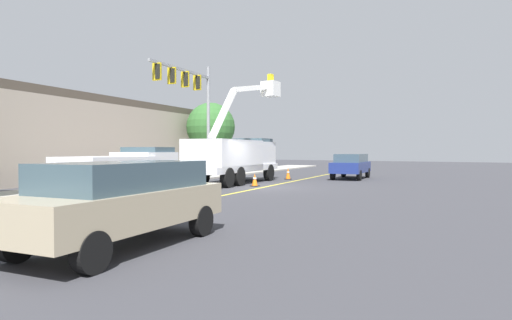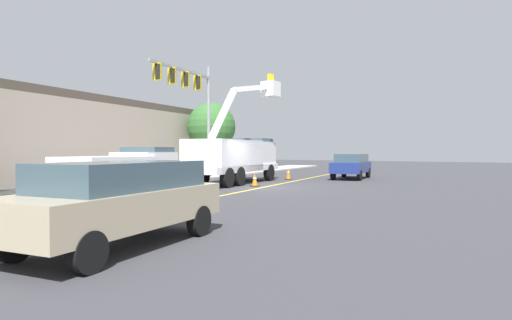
{
  "view_description": "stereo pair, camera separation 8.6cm",
  "coord_description": "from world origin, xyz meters",
  "px_view_note": "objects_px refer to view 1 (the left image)",
  "views": [
    {
      "loc": [
        -18.81,
        -11.76,
        1.91
      ],
      "look_at": [
        0.93,
        1.03,
        1.4
      ],
      "focal_mm": 30.0,
      "sensor_mm": 36.0,
      "label": 1
    },
    {
      "loc": [
        -18.76,
        -11.83,
        1.91
      ],
      "look_at": [
        0.93,
        1.03,
        1.4
      ],
      "focal_mm": 30.0,
      "sensor_mm": 36.0,
      "label": 2
    }
  ],
  "objects_px": {
    "service_pickup_truck": "(124,171)",
    "traffic_cone_leading": "(101,200)",
    "trailing_sedan": "(123,198)",
    "traffic_signal_mast": "(191,94)",
    "utility_bucket_truck": "(235,156)",
    "traffic_cone_mid_rear": "(255,180)",
    "passing_minivan": "(351,164)",
    "traffic_cone_trailing": "(288,174)",
    "traffic_cone_mid_front": "(197,187)"
  },
  "relations": [
    {
      "from": "traffic_signal_mast",
      "to": "trailing_sedan",
      "type": "bearing_deg",
      "value": -142.44
    },
    {
      "from": "traffic_cone_mid_front",
      "to": "traffic_cone_mid_rear",
      "type": "relative_size",
      "value": 1.22
    },
    {
      "from": "utility_bucket_truck",
      "to": "traffic_cone_leading",
      "type": "distance_m",
      "value": 12.85
    },
    {
      "from": "passing_minivan",
      "to": "traffic_cone_trailing",
      "type": "height_order",
      "value": "passing_minivan"
    },
    {
      "from": "service_pickup_truck",
      "to": "passing_minivan",
      "type": "distance_m",
      "value": 17.14
    },
    {
      "from": "traffic_cone_mid_front",
      "to": "traffic_cone_trailing",
      "type": "bearing_deg",
      "value": 10.5
    },
    {
      "from": "service_pickup_truck",
      "to": "traffic_cone_leading",
      "type": "relative_size",
      "value": 6.64
    },
    {
      "from": "utility_bucket_truck",
      "to": "trailing_sedan",
      "type": "xyz_separation_m",
      "value": [
        -14.75,
        -7.9,
        -0.63
      ]
    },
    {
      "from": "traffic_cone_mid_front",
      "to": "service_pickup_truck",
      "type": "bearing_deg",
      "value": 141.75
    },
    {
      "from": "trailing_sedan",
      "to": "traffic_cone_mid_rear",
      "type": "distance_m",
      "value": 14.67
    },
    {
      "from": "service_pickup_truck",
      "to": "trailing_sedan",
      "type": "bearing_deg",
      "value": -130.05
    },
    {
      "from": "traffic_cone_leading",
      "to": "traffic_cone_trailing",
      "type": "relative_size",
      "value": 1.13
    },
    {
      "from": "traffic_cone_leading",
      "to": "traffic_signal_mast",
      "type": "height_order",
      "value": "traffic_signal_mast"
    },
    {
      "from": "traffic_cone_mid_front",
      "to": "traffic_cone_mid_rear",
      "type": "xyz_separation_m",
      "value": [
        5.84,
        1.01,
        -0.08
      ]
    },
    {
      "from": "traffic_cone_mid_front",
      "to": "traffic_cone_mid_rear",
      "type": "bearing_deg",
      "value": 9.76
    },
    {
      "from": "utility_bucket_truck",
      "to": "passing_minivan",
      "type": "distance_m",
      "value": 8.74
    },
    {
      "from": "trailing_sedan",
      "to": "traffic_signal_mast",
      "type": "distance_m",
      "value": 19.89
    },
    {
      "from": "utility_bucket_truck",
      "to": "traffic_cone_mid_front",
      "type": "bearing_deg",
      "value": -155.51
    },
    {
      "from": "traffic_cone_leading",
      "to": "traffic_signal_mast",
      "type": "bearing_deg",
      "value": 31.21
    },
    {
      "from": "traffic_cone_trailing",
      "to": "trailing_sedan",
      "type": "bearing_deg",
      "value": -160.55
    },
    {
      "from": "utility_bucket_truck",
      "to": "traffic_signal_mast",
      "type": "relative_size",
      "value": 1.1
    },
    {
      "from": "utility_bucket_truck",
      "to": "traffic_signal_mast",
      "type": "xyz_separation_m",
      "value": [
        0.59,
        3.89,
        3.98
      ]
    },
    {
      "from": "passing_minivan",
      "to": "traffic_cone_leading",
      "type": "xyz_separation_m",
      "value": [
        -19.76,
        0.49,
        -0.54
      ]
    },
    {
      "from": "utility_bucket_truck",
      "to": "passing_minivan",
      "type": "height_order",
      "value": "utility_bucket_truck"
    },
    {
      "from": "traffic_cone_leading",
      "to": "trailing_sedan",
      "type": "bearing_deg",
      "value": -122.21
    },
    {
      "from": "utility_bucket_truck",
      "to": "service_pickup_truck",
      "type": "xyz_separation_m",
      "value": [
        -9.34,
        -1.46,
        -0.49
      ]
    },
    {
      "from": "trailing_sedan",
      "to": "traffic_cone_leading",
      "type": "distance_m",
      "value": 4.81
    },
    {
      "from": "service_pickup_truck",
      "to": "traffic_cone_leading",
      "type": "distance_m",
      "value": 3.8
    },
    {
      "from": "traffic_cone_mid_rear",
      "to": "traffic_signal_mast",
      "type": "relative_size",
      "value": 0.09
    },
    {
      "from": "utility_bucket_truck",
      "to": "passing_minivan",
      "type": "relative_size",
      "value": 1.69
    },
    {
      "from": "trailing_sedan",
      "to": "traffic_signal_mast",
      "type": "height_order",
      "value": "traffic_signal_mast"
    },
    {
      "from": "trailing_sedan",
      "to": "traffic_cone_leading",
      "type": "bearing_deg",
      "value": 57.79
    },
    {
      "from": "trailing_sedan",
      "to": "service_pickup_truck",
      "type": "bearing_deg",
      "value": 49.95
    },
    {
      "from": "traffic_cone_trailing",
      "to": "passing_minivan",
      "type": "bearing_deg",
      "value": -48.05
    },
    {
      "from": "traffic_cone_leading",
      "to": "traffic_cone_mid_front",
      "type": "xyz_separation_m",
      "value": [
        5.12,
        0.62,
        -0.02
      ]
    },
    {
      "from": "utility_bucket_truck",
      "to": "traffic_cone_leading",
      "type": "relative_size",
      "value": 9.62
    },
    {
      "from": "service_pickup_truck",
      "to": "trailing_sedan",
      "type": "relative_size",
      "value": 1.16
    },
    {
      "from": "trailing_sedan",
      "to": "traffic_signal_mast",
      "type": "xyz_separation_m",
      "value": [
        15.34,
        11.79,
        4.61
      ]
    },
    {
      "from": "traffic_cone_mid_rear",
      "to": "trailing_sedan",
      "type": "bearing_deg",
      "value": -157.21
    },
    {
      "from": "utility_bucket_truck",
      "to": "trailing_sedan",
      "type": "height_order",
      "value": "utility_bucket_truck"
    },
    {
      "from": "service_pickup_truck",
      "to": "traffic_signal_mast",
      "type": "height_order",
      "value": "traffic_signal_mast"
    },
    {
      "from": "utility_bucket_truck",
      "to": "traffic_cone_mid_rear",
      "type": "relative_size",
      "value": 12.21
    },
    {
      "from": "service_pickup_truck",
      "to": "traffic_cone_mid_rear",
      "type": "xyz_separation_m",
      "value": [
        8.09,
        -0.77,
        -0.78
      ]
    },
    {
      "from": "trailing_sedan",
      "to": "passing_minivan",
      "type": "bearing_deg",
      "value": 9.07
    },
    {
      "from": "traffic_cone_leading",
      "to": "traffic_cone_trailing",
      "type": "height_order",
      "value": "traffic_cone_leading"
    },
    {
      "from": "passing_minivan",
      "to": "utility_bucket_truck",
      "type": "bearing_deg",
      "value": 150.14
    },
    {
      "from": "traffic_cone_mid_front",
      "to": "traffic_cone_mid_rear",
      "type": "height_order",
      "value": "traffic_cone_mid_front"
    },
    {
      "from": "service_pickup_truck",
      "to": "traffic_cone_trailing",
      "type": "xyz_separation_m",
      "value": [
        13.94,
        0.4,
        -0.73
      ]
    },
    {
      "from": "traffic_signal_mast",
      "to": "passing_minivan",
      "type": "bearing_deg",
      "value": -49.74
    },
    {
      "from": "service_pickup_truck",
      "to": "traffic_cone_trailing",
      "type": "bearing_deg",
      "value": 1.62
    }
  ]
}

